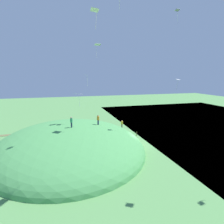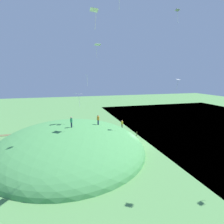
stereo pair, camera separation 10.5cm
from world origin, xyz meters
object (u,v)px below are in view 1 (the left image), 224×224
object	(u,v)px
kite_4	(87,76)
kite_5	(178,80)
person_on_hilltop	(71,121)
kite_3	(95,11)
person_watching_kites	(98,119)
kite_6	(97,45)
kite_0	(78,94)
kite_8	(177,11)
person_with_child	(122,123)
mooring_post	(137,134)

from	to	relation	value
kite_4	kite_5	distance (m)	15.36
person_on_hilltop	kite_3	world-z (taller)	kite_3
person_watching_kites	kite_6	bearing A→B (deg)	-72.87
kite_0	kite_4	size ratio (longest dim) A/B	0.99
kite_5	kite_4	bearing A→B (deg)	-15.89
kite_4	kite_8	size ratio (longest dim) A/B	0.96
kite_3	kite_5	world-z (taller)	kite_3
kite_6	person_with_child	bearing A→B (deg)	-135.71
person_with_child	kite_3	xyz separation A→B (m)	(10.15, 21.95, 16.02)
person_on_hilltop	kite_5	xyz separation A→B (m)	(-17.74, 1.64, 6.17)
kite_3	mooring_post	distance (m)	25.57
kite_3	kite_4	distance (m)	15.52
person_with_child	person_watching_kites	bearing A→B (deg)	-96.96
person_watching_kites	kite_3	xyz separation A→B (m)	(2.88, 13.58, 12.56)
kite_4	mooring_post	size ratio (longest dim) A/B	2.31
kite_3	kite_4	xyz separation A→B (m)	(-1.25, -14.53, -5.31)
kite_6	person_on_hilltop	bearing A→B (deg)	33.24
person_watching_kites	kite_6	size ratio (longest dim) A/B	0.80
kite_6	kite_5	bearing A→B (deg)	158.71
kite_4	kite_5	size ratio (longest dim) A/B	1.08
person_watching_kites	kite_0	world-z (taller)	kite_0
kite_0	kite_5	distance (m)	16.75
kite_0	mooring_post	distance (m)	15.61
person_watching_kites	kite_4	world-z (taller)	kite_4
person_on_hilltop	kite_8	xyz separation A→B (m)	(-17.41, 0.65, 17.14)
mooring_post	kite_5	bearing A→B (deg)	131.66
person_on_hilltop	kite_5	distance (m)	18.85
kite_3	person_with_child	bearing A→B (deg)	-114.82
mooring_post	kite_4	bearing A→B (deg)	7.23
kite_8	kite_5	bearing A→B (deg)	108.52
kite_5	mooring_post	world-z (taller)	kite_5
kite_6	kite_8	world-z (taller)	kite_8
kite_3	kite_6	size ratio (longest dim) A/B	0.75
mooring_post	kite_3	bearing A→B (deg)	54.77
kite_6	kite_4	bearing A→B (deg)	19.87
person_with_child	kite_0	size ratio (longest dim) A/B	0.95
person_on_hilltop	kite_5	size ratio (longest dim) A/B	0.97
person_on_hilltop	kite_0	world-z (taller)	kite_0
kite_3	mooring_post	world-z (taller)	kite_3
kite_0	kite_4	distance (m)	5.19
person_on_hilltop	kite_0	size ratio (longest dim) A/B	0.90
kite_5	person_watching_kites	bearing A→B (deg)	-13.91
person_on_hilltop	kite_4	xyz separation A→B (m)	(-2.98, -2.56, 6.91)
person_with_child	kite_4	size ratio (longest dim) A/B	0.95
kite_6	kite_8	xyz separation A→B (m)	(-12.36, 3.96, 5.15)
kite_6	mooring_post	distance (m)	18.28
person_watching_kites	kite_4	size ratio (longest dim) A/B	0.89
person_with_child	kite_3	size ratio (longest dim) A/B	1.14
kite_3	kite_5	bearing A→B (deg)	-147.16
kite_5	mooring_post	bearing A→B (deg)	-48.34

